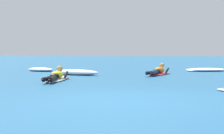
{
  "coord_description": "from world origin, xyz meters",
  "views": [
    {
      "loc": [
        1.07,
        -6.74,
        1.01
      ],
      "look_at": [
        -1.41,
        5.91,
        0.41
      ],
      "focal_mm": 53.48,
      "sensor_mm": 36.0,
      "label": 1
    }
  ],
  "objects": [
    {
      "name": "surfer_far",
      "position": [
        0.27,
        7.85,
        0.14
      ],
      "size": [
        1.09,
        2.6,
        0.54
      ],
      "color": "#E54C66",
      "rests_on": "ground"
    },
    {
      "name": "whitewater_front",
      "position": [
        -5.82,
        9.34,
        0.09
      ],
      "size": [
        1.71,
        1.27,
        0.2
      ],
      "color": "white",
      "rests_on": "ground"
    },
    {
      "name": "whitewater_mid_left",
      "position": [
        -3.2,
        7.04,
        0.11
      ],
      "size": [
        2.24,
        1.17,
        0.25
      ],
      "color": "white",
      "rests_on": "ground"
    },
    {
      "name": "surfer_near",
      "position": [
        -3.05,
        4.2,
        0.13
      ],
      "size": [
        0.84,
        2.7,
        0.55
      ],
      "color": "silver",
      "rests_on": "ground"
    },
    {
      "name": "ground_plane",
      "position": [
        0.0,
        10.0,
        0.0
      ],
      "size": [
        120.0,
        120.0,
        0.0
      ],
      "primitive_type": "plane",
      "color": "#235B84"
    },
    {
      "name": "whitewater_mid_right",
      "position": [
        2.53,
        10.91,
        0.08
      ],
      "size": [
        2.24,
        1.36,
        0.17
      ],
      "color": "white",
      "rests_on": "ground"
    }
  ]
}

